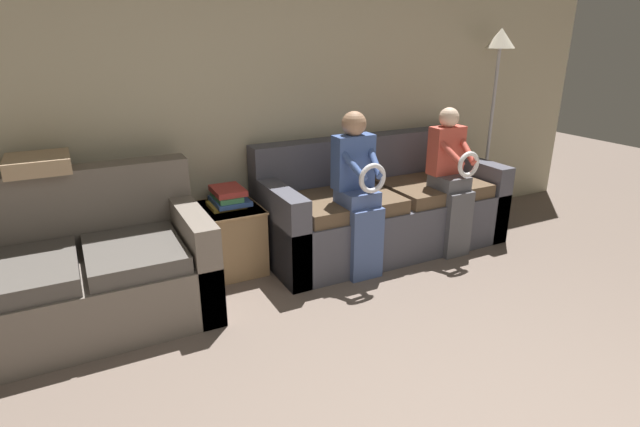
# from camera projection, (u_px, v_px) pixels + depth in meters

# --- Properties ---
(wall_back) EXTENTS (7.38, 0.06, 2.55)m
(wall_back) POSITION_uv_depth(u_px,v_px,m) (247.00, 100.00, 3.96)
(wall_back) COLOR #BCB293
(wall_back) RESTS_ON ground_plane
(couch_main) EXTENTS (2.11, 0.87, 0.93)m
(couch_main) POSITION_uv_depth(u_px,v_px,m) (380.00, 209.00, 4.33)
(couch_main) COLOR #4C4C56
(couch_main) RESTS_ON ground_plane
(couch_side) EXTENTS (1.55, 0.94, 0.94)m
(couch_side) POSITION_uv_depth(u_px,v_px,m) (84.00, 273.00, 3.20)
(couch_side) COLOR #70665B
(couch_side) RESTS_ON ground_plane
(child_left_seated) EXTENTS (0.31, 0.38, 1.25)m
(child_left_seated) POSITION_uv_depth(u_px,v_px,m) (359.00, 188.00, 3.72)
(child_left_seated) COLOR #475B8E
(child_left_seated) RESTS_ON ground_plane
(child_right_seated) EXTENTS (0.29, 0.37, 1.21)m
(child_right_seated) POSITION_uv_depth(u_px,v_px,m) (451.00, 176.00, 4.11)
(child_right_seated) COLOR #56565B
(child_right_seated) RESTS_ON ground_plane
(side_shelf) EXTENTS (0.46, 0.54, 0.52)m
(side_shelf) POSITION_uv_depth(u_px,v_px,m) (230.00, 237.00, 3.91)
(side_shelf) COLOR #9E7A51
(side_shelf) RESTS_ON ground_plane
(book_stack) EXTENTS (0.29, 0.32, 0.15)m
(book_stack) POSITION_uv_depth(u_px,v_px,m) (228.00, 198.00, 3.80)
(book_stack) COLOR gold
(book_stack) RESTS_ON side_shelf
(floor_lamp) EXTENTS (0.27, 0.27, 1.82)m
(floor_lamp) POSITION_uv_depth(u_px,v_px,m) (497.00, 69.00, 4.67)
(floor_lamp) COLOR #2D2B28
(floor_lamp) RESTS_ON ground_plane
(throw_pillow) EXTENTS (0.38, 0.38, 0.10)m
(throw_pillow) POSITION_uv_depth(u_px,v_px,m) (38.00, 164.00, 3.18)
(throw_pillow) COLOR tan
(throw_pillow) RESTS_ON couch_side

